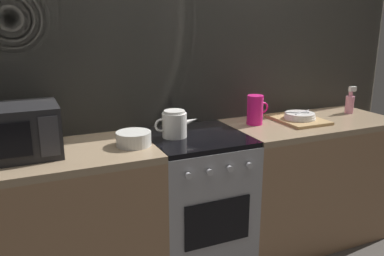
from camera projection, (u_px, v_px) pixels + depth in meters
back_wall at (177, 80)px, 2.67m from camera, size 3.60×0.05×2.40m
counter_left at (51, 230)px, 2.24m from camera, size 1.20×0.60×0.90m
stove_unit at (196, 202)px, 2.58m from camera, size 0.60×0.63×0.90m
counter_right at (307, 180)px, 2.94m from camera, size 1.20×0.60×0.90m
microwave at (13, 132)px, 2.06m from camera, size 0.46×0.35×0.27m
kettle at (175, 124)px, 2.41m from camera, size 0.28×0.15×0.17m
mixing_bowl at (134, 139)px, 2.26m from camera, size 0.20×0.20×0.08m
pitcher at (255, 110)px, 2.70m from camera, size 0.16×0.11×0.20m
dish_pile at (299, 118)px, 2.80m from camera, size 0.30×0.40×0.07m
spray_bottle at (350, 103)px, 3.03m from camera, size 0.08×0.06×0.20m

